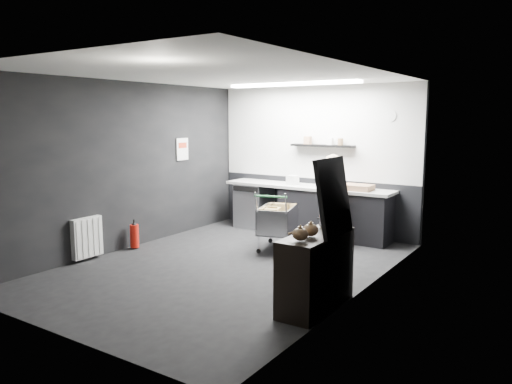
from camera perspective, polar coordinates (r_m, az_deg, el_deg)
The scene contains 22 objects.
floor at distance 7.27m, azimuth -3.28°, elevation -8.48°, with size 5.50×5.50×0.00m, color black.
ceiling at distance 6.97m, azimuth -3.47°, elevation 13.25°, with size 5.50×5.50×0.00m, color white.
wall_back at distance 9.33m, azimuth 6.81°, elevation 3.71°, with size 5.50×5.50×0.00m, color black.
wall_front at distance 5.09m, azimuth -22.25°, elevation -0.87°, with size 5.50×5.50×0.00m, color black.
wall_left at distance 8.34m, azimuth -14.46°, elevation 2.93°, with size 5.50×5.50×0.00m, color black.
wall_right at distance 6.02m, azimuth 12.07°, elevation 0.95°, with size 5.50×5.50×0.00m, color black.
kitchen_wall_panel at distance 9.28m, azimuth 6.81°, elevation 6.77°, with size 3.95×0.02×1.70m, color silver.
dado_panel at distance 9.42m, azimuth 6.66°, elevation -1.46°, with size 3.95×0.02×1.00m, color black.
floating_shelf at distance 9.11m, azimuth 7.60°, elevation 5.28°, with size 1.20×0.22×0.04m, color black.
wall_clock at distance 8.73m, azimuth 15.13°, elevation 8.40°, with size 0.20×0.20×0.03m, color silver.
poster at distance 9.23m, azimuth -8.43°, elevation 4.87°, with size 0.02×0.30×0.40m, color white.
poster_red_band at distance 9.22m, azimuth -8.41°, elevation 5.30°, with size 0.01×0.22×0.10m, color red.
radiator at distance 7.88m, azimuth -18.76°, elevation -4.94°, with size 0.10×0.50×0.60m, color silver.
ceiling_strip at distance 8.52m, azimuth 4.19°, elevation 12.18°, with size 2.40×0.20×0.04m, color white.
prep_counter at distance 9.10m, azimuth 6.54°, elevation -2.09°, with size 3.20×0.61×0.90m.
person at distance 8.39m, azimuth 8.82°, elevation -0.91°, with size 0.56×0.37×1.53m, color #B9AB92.
shopping_cart at distance 8.10m, azimuth 2.46°, elevation -3.41°, with size 0.74×1.00×0.95m.
sideboard at distance 5.65m, azimuth 7.11°, elevation -7.80°, with size 0.48×1.13×1.70m.
fire_extinguisher at distance 8.38m, azimuth -13.72°, elevation -4.81°, with size 0.14×0.14×0.47m.
cardboard_box at distance 8.62m, azimuth 11.57°, elevation 0.51°, with size 0.48×0.37×0.10m, color #8F694C.
pink_tub at distance 8.83m, azimuth 9.03°, elevation 1.04°, with size 0.18×0.18×0.18m, color beige.
white_container at distance 9.16m, azimuth 4.20°, elevation 1.36°, with size 0.19×0.15×0.17m, color silver.
Camera 1 is at (4.16, -5.56, 2.12)m, focal length 35.00 mm.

